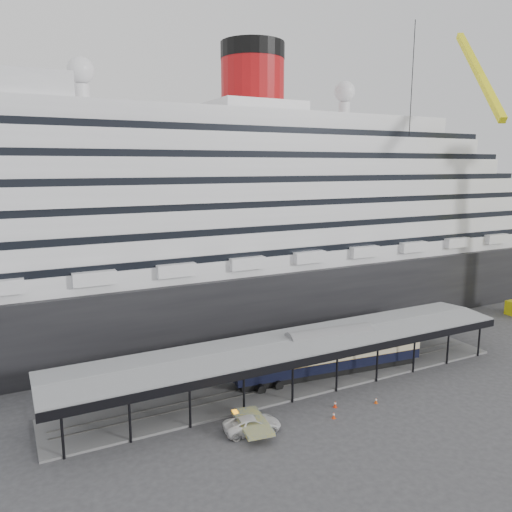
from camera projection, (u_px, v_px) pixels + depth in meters
The scene contains 8 objects.
ground at pixel (319, 400), 54.10m from camera, with size 200.00×200.00×0.00m, color #363638.
cruise_ship at pixel (208, 208), 78.84m from camera, with size 130.00×30.00×43.90m.
platform_canopy at pixel (296, 363), 58.06m from camera, with size 56.00×9.18×5.30m.
port_truck at pixel (252, 424), 47.52m from camera, with size 2.54×5.50×1.53m, color silver.
pullman_carriage at pixel (329, 352), 60.07m from camera, with size 24.60×5.56×23.96m.
traffic_cone_left at pixel (334, 415), 50.10m from camera, with size 0.41×0.41×0.70m.
traffic_cone_mid at pixel (335, 404), 52.38m from camera, with size 0.50×0.50×0.74m.
traffic_cone_right at pixel (376, 400), 53.28m from camera, with size 0.44×0.44×0.67m.
Camera 1 is at (-29.09, -41.73, 25.13)m, focal length 35.00 mm.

